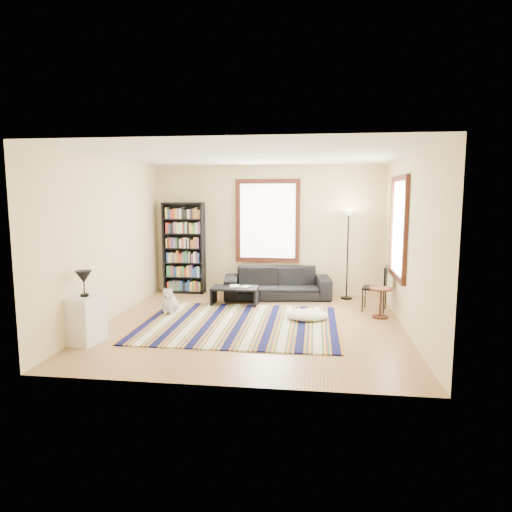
# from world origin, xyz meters

# --- Properties ---
(floor) EXTENTS (5.00, 5.00, 0.10)m
(floor) POSITION_xyz_m (0.00, 0.00, -0.05)
(floor) COLOR #A2814A
(floor) RESTS_ON ground
(ceiling) EXTENTS (5.00, 5.00, 0.10)m
(ceiling) POSITION_xyz_m (0.00, 0.00, 2.85)
(ceiling) COLOR white
(ceiling) RESTS_ON floor
(wall_back) EXTENTS (5.00, 0.10, 2.80)m
(wall_back) POSITION_xyz_m (0.00, 2.55, 1.40)
(wall_back) COLOR beige
(wall_back) RESTS_ON floor
(wall_front) EXTENTS (5.00, 0.10, 2.80)m
(wall_front) POSITION_xyz_m (0.00, -2.55, 1.40)
(wall_front) COLOR beige
(wall_front) RESTS_ON floor
(wall_left) EXTENTS (0.10, 5.00, 2.80)m
(wall_left) POSITION_xyz_m (-2.55, 0.00, 1.40)
(wall_left) COLOR beige
(wall_left) RESTS_ON floor
(wall_right) EXTENTS (0.10, 5.00, 2.80)m
(wall_right) POSITION_xyz_m (2.55, 0.00, 1.40)
(wall_right) COLOR beige
(wall_right) RESTS_ON floor
(window_back) EXTENTS (1.20, 0.06, 1.60)m
(window_back) POSITION_xyz_m (0.00, 2.47, 1.60)
(window_back) COLOR white
(window_back) RESTS_ON wall_back
(window_right) EXTENTS (0.06, 1.20, 1.60)m
(window_right) POSITION_xyz_m (2.47, 0.80, 1.60)
(window_right) COLOR white
(window_right) RESTS_ON wall_right
(rug) EXTENTS (3.31, 2.65, 0.02)m
(rug) POSITION_xyz_m (-0.21, -0.02, 0.01)
(rug) COLOR #0B0E3B
(rug) RESTS_ON floor
(sofa) EXTENTS (1.15, 2.30, 0.65)m
(sofa) POSITION_xyz_m (0.25, 2.05, 0.32)
(sofa) COLOR black
(sofa) RESTS_ON floor
(bookshelf) EXTENTS (0.90, 0.30, 2.00)m
(bookshelf) POSITION_xyz_m (-1.84, 2.32, 1.00)
(bookshelf) COLOR black
(bookshelf) RESTS_ON floor
(coffee_table) EXTENTS (1.03, 0.82, 0.36)m
(coffee_table) POSITION_xyz_m (-0.53, 1.33, 0.18)
(coffee_table) COLOR black
(coffee_table) RESTS_ON floor
(book_a) EXTENTS (0.28, 0.23, 0.02)m
(book_a) POSITION_xyz_m (-0.63, 1.33, 0.37)
(book_a) COLOR beige
(book_a) RESTS_ON coffee_table
(book_b) EXTENTS (0.24, 0.26, 0.02)m
(book_b) POSITION_xyz_m (-0.38, 1.38, 0.37)
(book_b) COLOR beige
(book_b) RESTS_ON coffee_table
(floor_cushion) EXTENTS (0.73, 0.55, 0.18)m
(floor_cushion) POSITION_xyz_m (0.91, 0.39, 0.09)
(floor_cushion) COLOR silver
(floor_cushion) RESTS_ON floor
(floor_lamp) EXTENTS (0.36, 0.36, 1.86)m
(floor_lamp) POSITION_xyz_m (1.70, 2.15, 0.93)
(floor_lamp) COLOR black
(floor_lamp) RESTS_ON floor
(side_table) EXTENTS (0.49, 0.49, 0.54)m
(side_table) POSITION_xyz_m (2.20, 0.72, 0.27)
(side_table) COLOR #3F160F
(side_table) RESTS_ON floor
(folding_chair) EXTENTS (0.50, 0.49, 0.86)m
(folding_chair) POSITION_xyz_m (2.15, 1.23, 0.43)
(folding_chair) COLOR black
(folding_chair) RESTS_ON floor
(white_cabinet) EXTENTS (0.46, 0.55, 0.70)m
(white_cabinet) POSITION_xyz_m (-2.30, -1.25, 0.35)
(white_cabinet) COLOR white
(white_cabinet) RESTS_ON floor
(table_lamp) EXTENTS (0.26, 0.26, 0.38)m
(table_lamp) POSITION_xyz_m (-2.30, -1.25, 0.89)
(table_lamp) COLOR black
(table_lamp) RESTS_ON white_cabinet
(dog) EXTENTS (0.39, 0.52, 0.50)m
(dog) POSITION_xyz_m (-1.59, 0.52, 0.25)
(dog) COLOR silver
(dog) RESTS_ON floor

